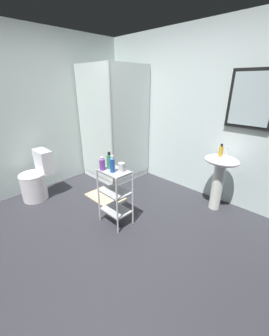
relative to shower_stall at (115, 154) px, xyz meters
name	(u,v)px	position (x,y,z in m)	size (l,w,h in m)	color
ground_plane	(105,237)	(1.22, -1.23, -0.47)	(4.20, 4.20, 0.02)	#2A2A2F
wall_back	(195,115)	(1.23, 0.62, 0.79)	(4.20, 0.14, 2.50)	silver
wall_left	(27,115)	(-0.63, -1.23, 0.79)	(0.10, 4.20, 2.50)	silver
shower_stall	(115,154)	(0.00, 0.00, 0.00)	(0.92, 0.92, 2.00)	white
pedestal_sink	(220,172)	(1.88, 0.29, 0.12)	(0.46, 0.37, 0.81)	white
sink_faucet	(227,150)	(1.88, 0.41, 0.40)	(0.03, 0.03, 0.10)	silver
toilet	(36,180)	(-0.26, -1.39, -0.15)	(0.37, 0.49, 0.76)	white
storage_cart	(115,193)	(1.10, -0.94, -0.03)	(0.38, 0.28, 0.74)	silver
hand_soap_bottle	(221,151)	(1.86, 0.27, 0.42)	(0.06, 0.06, 0.17)	gold
shampoo_bottle_blue	(112,165)	(1.12, -0.98, 0.37)	(0.06, 0.06, 0.21)	#2454B1
body_wash_bottle_green	(109,161)	(1.00, -0.93, 0.37)	(0.06, 0.06, 0.21)	#348D65
conditioner_bottle_purple	(102,164)	(0.98, -1.02, 0.35)	(0.07, 0.07, 0.16)	purple
rinse_cup	(122,167)	(1.18, -0.89, 0.33)	(0.08, 0.08, 0.11)	silver
bath_mat	(105,197)	(0.50, -0.65, -0.45)	(0.60, 0.40, 0.02)	tan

